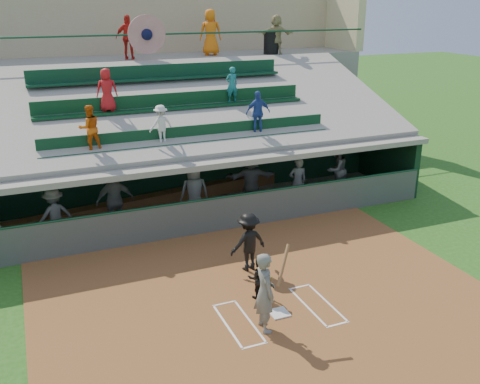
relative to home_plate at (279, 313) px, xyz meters
name	(u,v)px	position (x,y,z in m)	size (l,w,h in m)	color
ground	(279,314)	(0.00, 0.00, -0.04)	(100.00, 100.00, 0.00)	#225116
dirt_slab	(270,303)	(0.00, 0.50, -0.03)	(11.00, 9.00, 0.02)	brown
home_plate	(279,313)	(0.00, 0.00, 0.00)	(0.43, 0.43, 0.03)	silver
batters_box_chalk	(279,313)	(0.00, 0.00, -0.01)	(2.65, 1.85, 0.01)	silver
dugout_floor	(191,213)	(0.00, 6.75, -0.02)	(16.00, 3.50, 0.04)	gray
concourse_slab	(143,111)	(0.00, 13.50, 2.26)	(20.00, 3.00, 4.60)	gray
grandstand	(160,126)	(-0.01, 10.51, 2.23)	(20.40, 10.40, 7.80)	#4D534E
batter_at_plate	(265,292)	(-0.57, -0.40, 0.92)	(0.87, 0.77, 1.95)	#595B56
catcher	(258,278)	(-0.15, 0.86, 0.52)	(0.52, 0.41, 1.07)	black
home_umpire	(248,242)	(0.20, 2.29, 0.79)	(1.05, 0.60, 1.62)	black
dugout_bench	(184,195)	(0.10, 7.93, 0.23)	(15.21, 0.46, 0.46)	brown
dugout_player_a	(55,215)	(-4.43, 6.13, 0.84)	(1.08, 0.62, 1.67)	#595C57
dugout_player_b	(115,201)	(-2.62, 6.18, 1.00)	(1.17, 0.49, 2.00)	#575954
dugout_player_c	(194,192)	(-0.05, 6.18, 0.95)	(0.92, 0.60, 1.89)	#5F625D
dugout_player_d	(251,179)	(2.17, 6.65, 0.96)	(1.76, 0.56, 1.90)	#5B5E59
dugout_player_e	(298,182)	(3.68, 6.00, 0.86)	(0.62, 0.41, 1.71)	#5C5F59
dugout_player_f	(336,170)	(5.52, 6.42, 0.96)	(0.93, 0.72, 1.91)	#5A5D58
trash_bin	(271,43)	(5.67, 12.51, 5.05)	(0.65, 0.65, 0.97)	black
concourse_staff_a	(129,37)	(-0.58, 12.67, 5.43)	(1.01, 0.42, 1.73)	red
concourse_staff_b	(211,32)	(3.03, 13.03, 5.53)	(0.94, 0.61, 1.92)	orange
concourse_staff_c	(276,34)	(5.83, 12.34, 5.41)	(1.56, 0.50, 1.69)	tan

